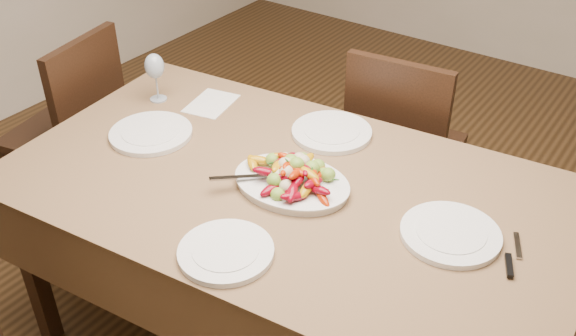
% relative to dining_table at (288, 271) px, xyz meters
% --- Properties ---
extents(dining_table, '(1.93, 1.22, 0.76)m').
position_rel_dining_table_xyz_m(dining_table, '(0.00, 0.00, 0.00)').
color(dining_table, brown).
rests_on(dining_table, ground).
extents(chair_far, '(0.46, 0.46, 0.95)m').
position_rel_dining_table_xyz_m(chair_far, '(0.03, 0.84, 0.10)').
color(chair_far, black).
rests_on(chair_far, ground).
extents(chair_left, '(0.49, 0.49, 0.95)m').
position_rel_dining_table_xyz_m(chair_left, '(-1.27, 0.06, 0.10)').
color(chair_left, black).
rests_on(chair_left, ground).
extents(serving_platter, '(0.40, 0.31, 0.02)m').
position_rel_dining_table_xyz_m(serving_platter, '(0.02, -0.01, 0.39)').
color(serving_platter, white).
rests_on(serving_platter, dining_table).
extents(roasted_vegetables, '(0.32, 0.23, 0.09)m').
position_rel_dining_table_xyz_m(roasted_vegetables, '(0.02, -0.01, 0.45)').
color(roasted_vegetables, maroon).
rests_on(roasted_vegetables, serving_platter).
extents(serving_spoon, '(0.25, 0.23, 0.03)m').
position_rel_dining_table_xyz_m(serving_spoon, '(-0.04, -0.05, 0.43)').
color(serving_spoon, '#9EA0A8').
rests_on(serving_spoon, serving_platter).
extents(plate_left, '(0.29, 0.29, 0.02)m').
position_rel_dining_table_xyz_m(plate_left, '(-0.57, -0.04, 0.39)').
color(plate_left, white).
rests_on(plate_left, dining_table).
extents(plate_right, '(0.29, 0.29, 0.02)m').
position_rel_dining_table_xyz_m(plate_right, '(0.53, 0.06, 0.39)').
color(plate_right, white).
rests_on(plate_right, dining_table).
extents(plate_far, '(0.29, 0.29, 0.02)m').
position_rel_dining_table_xyz_m(plate_far, '(-0.05, 0.34, 0.39)').
color(plate_far, white).
rests_on(plate_far, dining_table).
extents(plate_near, '(0.27, 0.27, 0.02)m').
position_rel_dining_table_xyz_m(plate_near, '(0.05, -0.37, 0.39)').
color(plate_near, white).
rests_on(plate_near, dining_table).
extents(wine_glass, '(0.08, 0.08, 0.20)m').
position_rel_dining_table_xyz_m(wine_glass, '(-0.74, 0.17, 0.48)').
color(wine_glass, '#8C99A5').
rests_on(wine_glass, dining_table).
extents(menu_card, '(0.19, 0.24, 0.00)m').
position_rel_dining_table_xyz_m(menu_card, '(-0.55, 0.26, 0.38)').
color(menu_card, silver).
rests_on(menu_card, dining_table).
extents(table_knife, '(0.10, 0.19, 0.01)m').
position_rel_dining_table_xyz_m(table_knife, '(0.71, 0.07, 0.38)').
color(table_knife, '#9EA0A8').
rests_on(table_knife, dining_table).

